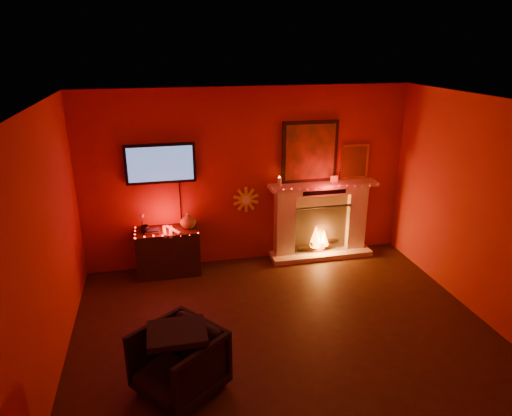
{
  "coord_description": "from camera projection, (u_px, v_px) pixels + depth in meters",
  "views": [
    {
      "loc": [
        -1.35,
        -4.03,
        3.28
      ],
      "look_at": [
        -0.07,
        1.7,
        1.14
      ],
      "focal_mm": 32.0,
      "sensor_mm": 36.0,
      "label": 1
    }
  ],
  "objects": [
    {
      "name": "armchair",
      "position": [
        179.0,
        362.0,
        4.45
      ],
      "size": [
        1.05,
        1.04,
        0.69
      ],
      "primitive_type": "imported",
      "rotation": [
        0.0,
        0.0,
        -0.92
      ],
      "color": "black",
      "rests_on": "floor"
    },
    {
      "name": "fireplace",
      "position": [
        320.0,
        213.0,
        7.27
      ],
      "size": [
        1.72,
        0.4,
        2.18
      ],
      "color": "beige",
      "rests_on": "floor"
    },
    {
      "name": "console_table",
      "position": [
        169.0,
        250.0,
        6.78
      ],
      "size": [
        0.92,
        0.56,
        0.95
      ],
      "color": "black",
      "rests_on": "floor"
    },
    {
      "name": "sunburst_clock",
      "position": [
        246.0,
        200.0,
        7.02
      ],
      "size": [
        0.4,
        0.03,
        0.4
      ],
      "color": "yellow",
      "rests_on": "room"
    },
    {
      "name": "room",
      "position": [
        299.0,
        244.0,
        4.64
      ],
      "size": [
        5.0,
        5.0,
        5.0
      ],
      "color": "black",
      "rests_on": "ground"
    },
    {
      "name": "tv",
      "position": [
        161.0,
        164.0,
        6.52
      ],
      "size": [
        1.0,
        0.07,
        1.24
      ],
      "color": "black",
      "rests_on": "room"
    }
  ]
}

